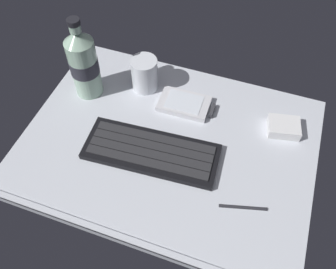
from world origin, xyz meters
TOP-DOWN VIEW (x-y plane):
  - ground_plane at (0.00, -0.23)cm, footprint 64.00×48.00cm
  - keyboard at (-2.43, -3.99)cm, footprint 29.68×12.95cm
  - handheld_device at (0.66, 11.50)cm, footprint 12.96×7.94cm
  - juice_cup at (-11.11, 14.34)cm, footprint 6.40×6.40cm
  - water_bottle at (-23.55, 8.52)cm, footprint 6.73×6.73cm
  - charger_block at (23.50, 11.93)cm, footprint 7.99×6.91cm
  - stylus_pen at (19.18, -9.84)cm, footprint 9.36×3.11cm

SIDE VIEW (x-z plane):
  - ground_plane at x=0.00cm, z-range -2.39..0.41cm
  - stylus_pen at x=19.18cm, z-range 0.00..0.70cm
  - handheld_device at x=0.66cm, z-range -0.02..1.48cm
  - keyboard at x=-2.43cm, z-range -0.04..1.66cm
  - charger_block at x=23.50cm, z-range 0.00..2.40cm
  - juice_cup at x=-11.11cm, z-range -0.34..8.16cm
  - water_bottle at x=-23.55cm, z-range -1.39..19.41cm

